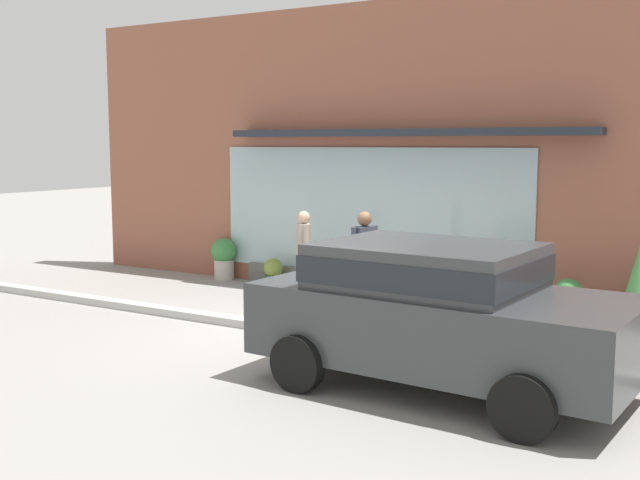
{
  "coord_description": "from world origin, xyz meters",
  "views": [
    {
      "loc": [
        5.66,
        -9.1,
        2.67
      ],
      "look_at": [
        -0.57,
        1.2,
        1.16
      ],
      "focal_mm": 43.56,
      "sensor_mm": 36.0,
      "label": 1
    }
  ],
  "objects_px": {
    "potted_plant_trailing_edge": "(568,299)",
    "pedestrian_with_handbag": "(366,257)",
    "parked_car_dark_gray": "(437,307)",
    "potted_plant_window_center": "(639,289)",
    "fire_hydrant": "(386,298)",
    "potted_plant_by_entrance": "(224,257)",
    "potted_plant_near_hydrant": "(491,288)",
    "potted_plant_doorstep": "(273,272)",
    "pedestrian_passerby": "(304,250)",
    "potted_plant_low_front": "(383,277)"
  },
  "relations": [
    {
      "from": "potted_plant_doorstep",
      "to": "potted_plant_near_hydrant",
      "type": "bearing_deg",
      "value": -0.68
    },
    {
      "from": "pedestrian_passerby",
      "to": "potted_plant_low_front",
      "type": "xyz_separation_m",
      "value": [
        0.95,
        1.08,
        -0.53
      ]
    },
    {
      "from": "fire_hydrant",
      "to": "pedestrian_with_handbag",
      "type": "xyz_separation_m",
      "value": [
        -0.57,
        0.43,
        0.5
      ]
    },
    {
      "from": "pedestrian_passerby",
      "to": "potted_plant_low_front",
      "type": "relative_size",
      "value": 2.18
    },
    {
      "from": "potted_plant_doorstep",
      "to": "potted_plant_trailing_edge",
      "type": "distance_m",
      "value": 5.41
    },
    {
      "from": "potted_plant_low_front",
      "to": "potted_plant_window_center",
      "type": "xyz_separation_m",
      "value": [
        4.19,
        -0.36,
        0.26
      ]
    },
    {
      "from": "pedestrian_passerby",
      "to": "potted_plant_near_hydrant",
      "type": "bearing_deg",
      "value": -117.51
    },
    {
      "from": "potted_plant_by_entrance",
      "to": "potted_plant_trailing_edge",
      "type": "bearing_deg",
      "value": -2.77
    },
    {
      "from": "fire_hydrant",
      "to": "parked_car_dark_gray",
      "type": "xyz_separation_m",
      "value": [
        1.65,
        -2.11,
        0.43
      ]
    },
    {
      "from": "potted_plant_near_hydrant",
      "to": "potted_plant_window_center",
      "type": "bearing_deg",
      "value": -4.2
    },
    {
      "from": "potted_plant_near_hydrant",
      "to": "potted_plant_window_center",
      "type": "height_order",
      "value": "potted_plant_window_center"
    },
    {
      "from": "potted_plant_by_entrance",
      "to": "potted_plant_trailing_edge",
      "type": "xyz_separation_m",
      "value": [
        6.71,
        -0.32,
        -0.08
      ]
    },
    {
      "from": "potted_plant_near_hydrant",
      "to": "potted_plant_by_entrance",
      "type": "relative_size",
      "value": 0.96
    },
    {
      "from": "potted_plant_near_hydrant",
      "to": "potted_plant_low_front",
      "type": "bearing_deg",
      "value": 174.37
    },
    {
      "from": "potted_plant_near_hydrant",
      "to": "potted_plant_window_center",
      "type": "distance_m",
      "value": 2.21
    },
    {
      "from": "potted_plant_near_hydrant",
      "to": "potted_plant_low_front",
      "type": "height_order",
      "value": "potted_plant_near_hydrant"
    },
    {
      "from": "parked_car_dark_gray",
      "to": "potted_plant_near_hydrant",
      "type": "height_order",
      "value": "parked_car_dark_gray"
    },
    {
      "from": "potted_plant_by_entrance",
      "to": "potted_plant_doorstep",
      "type": "bearing_deg",
      "value": -7.62
    },
    {
      "from": "potted_plant_trailing_edge",
      "to": "pedestrian_with_handbag",
      "type": "bearing_deg",
      "value": -153.4
    },
    {
      "from": "potted_plant_doorstep",
      "to": "potted_plant_trailing_edge",
      "type": "bearing_deg",
      "value": -1.6
    },
    {
      "from": "potted_plant_near_hydrant",
      "to": "potted_plant_by_entrance",
      "type": "height_order",
      "value": "potted_plant_by_entrance"
    },
    {
      "from": "potted_plant_doorstep",
      "to": "pedestrian_passerby",
      "type": "bearing_deg",
      "value": -36.48
    },
    {
      "from": "potted_plant_doorstep",
      "to": "potted_plant_window_center",
      "type": "distance_m",
      "value": 6.41
    },
    {
      "from": "potted_plant_window_center",
      "to": "potted_plant_trailing_edge",
      "type": "height_order",
      "value": "potted_plant_window_center"
    },
    {
      "from": "parked_car_dark_gray",
      "to": "potted_plant_trailing_edge",
      "type": "bearing_deg",
      "value": 86.43
    },
    {
      "from": "pedestrian_passerby",
      "to": "potted_plant_by_entrance",
      "type": "bearing_deg",
      "value": 22.43
    },
    {
      "from": "potted_plant_low_front",
      "to": "fire_hydrant",
      "type": "bearing_deg",
      "value": -62.51
    },
    {
      "from": "pedestrian_passerby",
      "to": "fire_hydrant",
      "type": "bearing_deg",
      "value": -160.42
    },
    {
      "from": "fire_hydrant",
      "to": "pedestrian_with_handbag",
      "type": "distance_m",
      "value": 0.87
    },
    {
      "from": "pedestrian_with_handbag",
      "to": "potted_plant_trailing_edge",
      "type": "relative_size",
      "value": 2.46
    },
    {
      "from": "potted_plant_trailing_edge",
      "to": "potted_plant_window_center",
      "type": "bearing_deg",
      "value": -3.5
    },
    {
      "from": "potted_plant_doorstep",
      "to": "parked_car_dark_gray",
      "type": "bearing_deg",
      "value": -39.31
    },
    {
      "from": "pedestrian_with_handbag",
      "to": "potted_plant_near_hydrant",
      "type": "bearing_deg",
      "value": -25.38
    },
    {
      "from": "pedestrian_passerby",
      "to": "potted_plant_trailing_edge",
      "type": "relative_size",
      "value": 2.3
    },
    {
      "from": "fire_hydrant",
      "to": "potted_plant_trailing_edge",
      "type": "distance_m",
      "value": 2.77
    },
    {
      "from": "pedestrian_with_handbag",
      "to": "potted_plant_near_hydrant",
      "type": "distance_m",
      "value": 2.15
    },
    {
      "from": "potted_plant_doorstep",
      "to": "potted_plant_low_front",
      "type": "distance_m",
      "value": 2.21
    },
    {
      "from": "pedestrian_passerby",
      "to": "potted_plant_by_entrance",
      "type": "xyz_separation_m",
      "value": [
        -2.55,
        1.1,
        -0.44
      ]
    },
    {
      "from": "potted_plant_doorstep",
      "to": "fire_hydrant",
      "type": "bearing_deg",
      "value": -30.42
    },
    {
      "from": "potted_plant_near_hydrant",
      "to": "potted_plant_trailing_edge",
      "type": "relative_size",
      "value": 1.16
    },
    {
      "from": "fire_hydrant",
      "to": "potted_plant_by_entrance",
      "type": "height_order",
      "value": "fire_hydrant"
    },
    {
      "from": "pedestrian_with_handbag",
      "to": "potted_plant_near_hydrant",
      "type": "relative_size",
      "value": 2.11
    },
    {
      "from": "fire_hydrant",
      "to": "potted_plant_low_front",
      "type": "distance_m",
      "value": 2.34
    },
    {
      "from": "fire_hydrant",
      "to": "potted_plant_trailing_edge",
      "type": "height_order",
      "value": "fire_hydrant"
    },
    {
      "from": "potted_plant_window_center",
      "to": "potted_plant_by_entrance",
      "type": "height_order",
      "value": "potted_plant_window_center"
    },
    {
      "from": "fire_hydrant",
      "to": "potted_plant_doorstep",
      "type": "xyz_separation_m",
      "value": [
        -3.29,
        1.93,
        -0.19
      ]
    },
    {
      "from": "fire_hydrant",
      "to": "pedestrian_with_handbag",
      "type": "height_order",
      "value": "pedestrian_with_handbag"
    },
    {
      "from": "parked_car_dark_gray",
      "to": "potted_plant_window_center",
      "type": "relative_size",
      "value": 3.17
    },
    {
      "from": "potted_plant_window_center",
      "to": "potted_plant_by_entrance",
      "type": "xyz_separation_m",
      "value": [
        -7.69,
        0.38,
        -0.17
      ]
    },
    {
      "from": "potted_plant_by_entrance",
      "to": "potted_plant_trailing_edge",
      "type": "distance_m",
      "value": 6.71
    }
  ]
}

